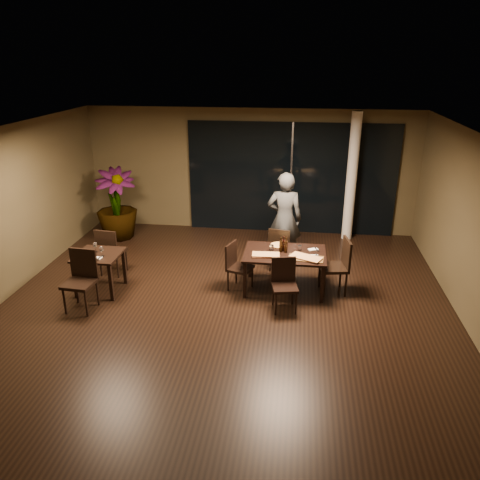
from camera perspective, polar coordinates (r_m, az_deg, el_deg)
name	(u,v)px	position (r m, az deg, el deg)	size (l,w,h in m)	color
ground	(225,306)	(8.37, -1.83, -8.08)	(8.00, 8.00, 0.00)	black
wall_back	(250,171)	(11.59, 1.28, 8.46)	(8.00, 0.10, 3.00)	#483E26
wall_front	(149,388)	(4.27, -11.09, -17.31)	(8.00, 0.10, 3.00)	#483E26
ceiling	(223,134)	(7.35, -2.11, 12.80)	(8.00, 8.00, 0.04)	silver
window_panel	(291,179)	(11.48, 6.23, 7.43)	(5.00, 0.06, 2.70)	black
column	(352,178)	(11.20, 13.45, 7.40)	(0.24, 0.24, 3.00)	white
main_table	(285,256)	(8.70, 5.48, -1.99)	(1.50, 1.00, 0.75)	black
side_table	(99,260)	(9.01, -16.83, -2.38)	(0.80, 0.80, 0.75)	black
chair_main_far	(280,247)	(9.50, 4.91, -0.86)	(0.51, 0.51, 0.94)	black
chair_main_near	(284,281)	(8.14, 5.40, -5.00)	(0.50, 0.50, 0.91)	black
chair_main_left	(236,264)	(8.76, -0.45, -2.91)	(0.53, 0.53, 0.91)	black
chair_main_right	(339,263)	(8.79, 11.97, -2.77)	(0.57, 0.57, 1.05)	black
chair_side_far	(110,249)	(9.62, -15.58, -1.12)	(0.51, 0.51, 0.99)	black
chair_side_near	(82,276)	(8.53, -18.76, -4.23)	(0.53, 0.53, 1.06)	black
diner	(284,219)	(9.74, 5.43, 2.59)	(0.67, 0.45, 1.97)	#303436
potted_plant	(116,204)	(11.51, -14.85, 4.25)	(0.92, 0.92, 1.69)	#174617
pizza_board_left	(266,256)	(8.50, 3.16, -1.91)	(0.51, 0.25, 0.01)	#472617
pizza_board_right	(306,258)	(8.46, 8.03, -2.22)	(0.63, 0.31, 0.01)	#483017
oblong_pizza_left	(266,255)	(8.49, 3.16, -1.80)	(0.47, 0.22, 0.02)	maroon
oblong_pizza_right	(306,257)	(8.45, 8.04, -2.12)	(0.53, 0.25, 0.02)	#6B090A
round_pizza	(279,245)	(8.97, 4.75, -0.64)	(0.31, 0.31, 0.01)	#BB3714
bottle_a	(281,244)	(8.65, 5.01, -0.55)	(0.06, 0.06, 0.29)	black
bottle_b	(286,245)	(8.63, 5.62, -0.59)	(0.07, 0.07, 0.30)	black
bottle_c	(284,244)	(8.70, 5.35, -0.43)	(0.06, 0.06, 0.29)	black
tumbler_left	(272,247)	(8.75, 3.87, -0.91)	(0.08, 0.08, 0.10)	white
tumbler_right	(300,248)	(8.80, 7.29, -0.94)	(0.08, 0.08, 0.09)	white
napkin_near	(313,256)	(8.57, 8.91, -1.93)	(0.18, 0.10, 0.01)	white
napkin_far	(313,249)	(8.86, 8.90, -1.14)	(0.18, 0.10, 0.01)	silver
wine_glass_a	(95,247)	(9.03, -17.24, -0.88)	(0.08, 0.08, 0.18)	white
wine_glass_b	(102,252)	(8.81, -16.50, -1.38)	(0.08, 0.08, 0.17)	white
side_napkin	(97,258)	(8.78, -17.09, -2.10)	(0.18, 0.11, 0.01)	white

